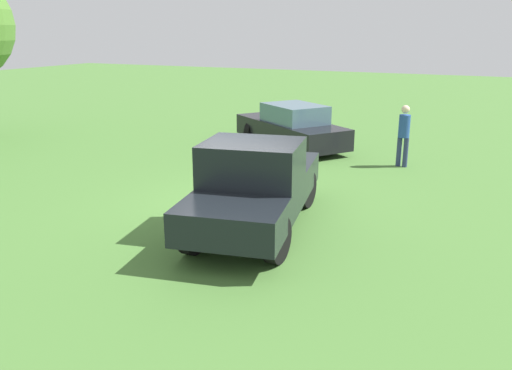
{
  "coord_description": "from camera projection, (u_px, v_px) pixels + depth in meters",
  "views": [
    {
      "loc": [
        -9.99,
        -5.19,
        3.89
      ],
      "look_at": [
        -0.84,
        -0.95,
        0.9
      ],
      "focal_mm": 37.04,
      "sensor_mm": 36.0,
      "label": 1
    }
  ],
  "objects": [
    {
      "name": "ground_plane",
      "position": [
        233.0,
        209.0,
        11.89
      ],
      "size": [
        80.0,
        80.0,
        0.0
      ],
      "primitive_type": "plane",
      "color": "#477533"
    },
    {
      "name": "pickup_truck",
      "position": [
        254.0,
        184.0,
        10.39
      ],
      "size": [
        5.06,
        2.68,
        1.84
      ],
      "rotation": [
        0.0,
        0.0,
        0.18
      ],
      "color": "black",
      "rests_on": "ground_plane"
    },
    {
      "name": "sedan_near",
      "position": [
        291.0,
        127.0,
        17.92
      ],
      "size": [
        4.11,
        4.78,
        1.48
      ],
      "rotation": [
        0.0,
        0.0,
        0.95
      ],
      "color": "black",
      "rests_on": "ground_plane"
    },
    {
      "name": "person_bystander",
      "position": [
        404.0,
        132.0,
        15.26
      ],
      "size": [
        0.38,
        0.38,
        1.8
      ],
      "rotation": [
        0.0,
        0.0,
        6.08
      ],
      "color": "navy",
      "rests_on": "ground_plane"
    }
  ]
}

